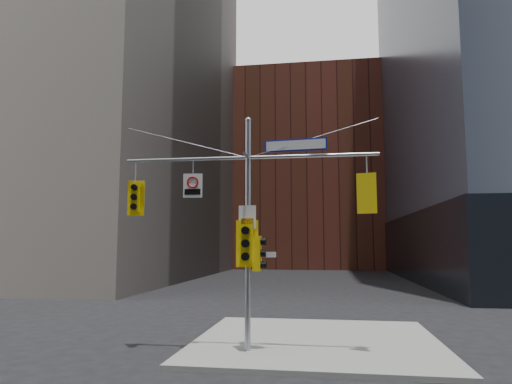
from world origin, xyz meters
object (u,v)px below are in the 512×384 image
(signal_assembly, at_px, (248,208))
(traffic_light_west_arm, at_px, (135,198))
(traffic_light_east_arm, at_px, (367,194))
(street_sign_blade, at_px, (295,145))
(traffic_light_pole_front, at_px, (246,244))
(regulatory_sign_arm, at_px, (193,185))
(traffic_light_pole_side, at_px, (258,253))

(signal_assembly, height_order, traffic_light_west_arm, signal_assembly)
(traffic_light_east_arm, bearing_deg, street_sign_blade, 13.59)
(traffic_light_pole_front, height_order, regulatory_sign_arm, regulatory_sign_arm)
(street_sign_blade, relative_size, regulatory_sign_arm, 2.58)
(traffic_light_west_arm, bearing_deg, street_sign_blade, -12.06)
(signal_assembly, distance_m, traffic_light_east_arm, 3.64)
(traffic_light_pole_side, bearing_deg, street_sign_blade, -88.22)
(signal_assembly, relative_size, regulatory_sign_arm, 10.52)
(traffic_light_pole_side, relative_size, street_sign_blade, 0.54)
(street_sign_blade, distance_m, regulatory_sign_arm, 3.47)
(signal_assembly, relative_size, traffic_light_pole_side, 7.55)
(traffic_light_pole_side, xyz_separation_m, regulatory_sign_arm, (-2.10, -0.03, 2.15))
(traffic_light_east_arm, distance_m, traffic_light_pole_side, 3.74)
(traffic_light_pole_side, distance_m, regulatory_sign_arm, 3.00)
(traffic_light_pole_front, xyz_separation_m, regulatory_sign_arm, (-1.77, 0.25, 1.85))
(traffic_light_pole_side, height_order, regulatory_sign_arm, regulatory_sign_arm)
(traffic_light_east_arm, height_order, traffic_light_pole_front, traffic_light_east_arm)
(traffic_light_pole_front, distance_m, street_sign_blade, 3.38)
(traffic_light_east_arm, xyz_separation_m, regulatory_sign_arm, (-5.39, -0.02, 0.37))
(traffic_light_west_arm, distance_m, traffic_light_pole_front, 3.99)
(traffic_light_east_arm, xyz_separation_m, street_sign_blade, (-2.13, 0.00, 1.55))
(traffic_light_pole_side, height_order, street_sign_blade, street_sign_blade)
(traffic_light_west_arm, height_order, street_sign_blade, street_sign_blade)
(traffic_light_east_arm, distance_m, traffic_light_pole_front, 3.92)
(traffic_light_east_arm, bearing_deg, traffic_light_west_arm, 13.56)
(traffic_light_west_arm, bearing_deg, traffic_light_east_arm, -12.05)
(traffic_light_pole_side, bearing_deg, regulatory_sign_arm, 92.59)
(signal_assembly, bearing_deg, traffic_light_west_arm, 179.81)
(traffic_light_west_arm, relative_size, traffic_light_east_arm, 0.95)
(traffic_light_pole_front, bearing_deg, regulatory_sign_arm, 168.94)
(traffic_light_west_arm, height_order, traffic_light_pole_front, traffic_light_west_arm)
(traffic_light_pole_side, height_order, traffic_light_pole_front, traffic_light_pole_front)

